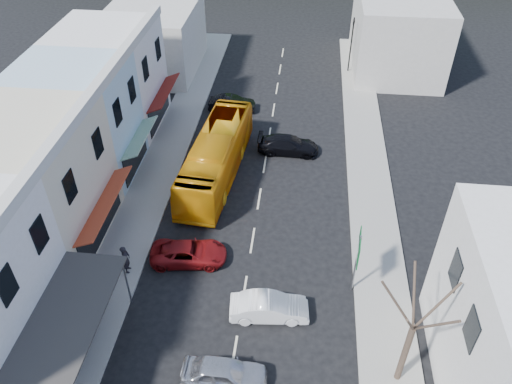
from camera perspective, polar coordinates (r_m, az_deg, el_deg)
name	(u,v)px	position (r m, az deg, el deg)	size (l,w,h in m)	color
ground	(244,291)	(28.00, -1.35, -11.27)	(120.00, 120.00, 0.00)	black
sidewalk_left	(158,173)	(36.46, -11.12, 2.15)	(3.00, 52.00, 0.15)	gray
sidewalk_right	(370,187)	(35.39, 12.88, 0.57)	(3.00, 52.00, 0.15)	gray
shopfront_row	(47,165)	(32.40, -22.78, 2.86)	(8.25, 30.00, 8.00)	silver
distant_block_left	(154,39)	(50.53, -11.53, 16.80)	(8.00, 10.00, 6.00)	#B7B2A8
distant_block_right	(398,31)	(51.68, 15.90, 17.24)	(8.00, 12.00, 7.00)	#B7B2A8
bus	(216,157)	(34.93, -4.54, 4.02)	(2.50, 11.60, 3.10)	orange
car_silver	(224,373)	(24.37, -3.64, -19.91)	(1.80, 4.40, 1.40)	silver
car_white	(269,307)	(26.44, 1.52, -13.02)	(1.80, 4.40, 1.40)	white
car_red	(189,252)	(29.28, -7.71, -6.79)	(1.90, 4.60, 1.40)	maroon
car_black_near	(288,144)	(37.73, 3.70, 5.45)	(1.84, 4.50, 1.40)	black
car_black_far	(232,103)	(43.08, -2.79, 10.10)	(1.80, 4.40, 1.40)	black
pedestrian_left	(126,260)	(29.09, -14.62, -7.54)	(0.60, 0.40, 1.70)	black
direction_sign	(356,264)	(27.06, 11.35, -8.08)	(0.38, 1.85, 4.08)	#0A5121
street_tree	(413,329)	(22.69, 17.49, -14.68)	(2.77, 2.77, 7.78)	#352920
traffic_signal	(351,46)	(49.71, 10.79, 16.11)	(0.77, 1.16, 5.34)	black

